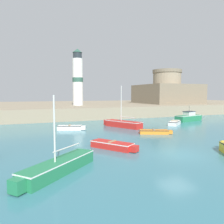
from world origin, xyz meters
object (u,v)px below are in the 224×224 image
object	(u,v)px
lighthouse	(78,78)
sailboat_red_3	(123,124)
dinghy_white_6	(175,123)
fortress	(167,92)
dinghy_orange_1	(155,132)
dinghy_white_8	(71,128)
sailboat_green_5	(59,166)
dinghy_red_9	(113,145)
motorboat_green_0	(189,117)

from	to	relation	value
lighthouse	sailboat_red_3	bearing A→B (deg)	-84.36
dinghy_white_6	fortress	bearing A→B (deg)	56.59
fortress	lighthouse	distance (m)	24.28
dinghy_orange_1	lighthouse	world-z (taller)	lighthouse
dinghy_white_8	fortress	world-z (taller)	fortress
sailboat_green_5	dinghy_red_9	size ratio (longest dim) A/B	1.27
dinghy_white_8	motorboat_green_0	bearing A→B (deg)	5.07
dinghy_white_6	motorboat_green_0	bearing A→B (deg)	29.65
sailboat_red_3	dinghy_white_6	distance (m)	7.93
dinghy_white_6	dinghy_red_9	distance (m)	16.51
sailboat_green_5	lighthouse	bearing A→B (deg)	74.94
sailboat_green_5	fortress	distance (m)	48.33
motorboat_green_0	dinghy_orange_1	world-z (taller)	motorboat_green_0
dinghy_red_9	fortress	size ratio (longest dim) A/B	0.28
dinghy_white_6	sailboat_red_3	bearing A→B (deg)	173.28
dinghy_orange_1	sailboat_green_5	distance (m)	14.52
sailboat_red_3	sailboat_green_5	size ratio (longest dim) A/B	1.20
fortress	lighthouse	bearing A→B (deg)	-173.82
sailboat_red_3	sailboat_green_5	world-z (taller)	sailboat_red_3
dinghy_red_9	lighthouse	world-z (taller)	lighthouse
sailboat_green_5	lighthouse	size ratio (longest dim) A/B	0.43
lighthouse	fortress	bearing A→B (deg)	6.18
motorboat_green_0	dinghy_white_6	size ratio (longest dim) A/B	1.66
motorboat_green_0	sailboat_red_3	distance (m)	13.12
motorboat_green_0	lighthouse	world-z (taller)	lighthouse
dinghy_white_6	dinghy_white_8	distance (m)	14.89
dinghy_orange_1	motorboat_green_0	bearing A→B (deg)	33.94
sailboat_green_5	dinghy_red_9	xyz separation A→B (m)	(4.92, 4.00, -0.11)
lighthouse	dinghy_red_9	bearing A→B (deg)	-97.67
dinghy_orange_1	sailboat_red_3	size ratio (longest dim) A/B	0.61
motorboat_green_0	lighthouse	bearing A→B (deg)	132.30
dinghy_white_8	fortress	bearing A→B (deg)	35.22
sailboat_green_5	motorboat_green_0	bearing A→B (deg)	34.83
dinghy_white_8	lighthouse	bearing A→B (deg)	73.95
dinghy_orange_1	sailboat_green_5	size ratio (longest dim) A/B	0.73
dinghy_orange_1	dinghy_white_8	world-z (taller)	dinghy_white_8
dinghy_orange_1	sailboat_red_3	world-z (taller)	sailboat_red_3
dinghy_white_6	fortress	world-z (taller)	fortress
dinghy_white_8	fortress	xyz separation A→B (m)	(29.18, 20.60, 4.81)
motorboat_green_0	dinghy_orange_1	size ratio (longest dim) A/B	1.57
dinghy_red_9	fortress	world-z (taller)	fortress
dinghy_orange_1	sailboat_red_3	distance (m)	6.06
sailboat_green_5	dinghy_white_8	distance (m)	15.04
sailboat_red_3	dinghy_red_9	size ratio (longest dim) A/B	1.52
dinghy_red_9	fortress	xyz separation A→B (m)	(27.85, 31.21, 4.81)
dinghy_orange_1	dinghy_white_6	world-z (taller)	dinghy_white_6
motorboat_green_0	dinghy_orange_1	xyz separation A→B (m)	(-11.75, -7.91, -0.38)
motorboat_green_0	sailboat_green_5	distance (m)	28.68
motorboat_green_0	dinghy_white_8	size ratio (longest dim) A/B	1.62
motorboat_green_0	dinghy_white_8	world-z (taller)	motorboat_green_0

